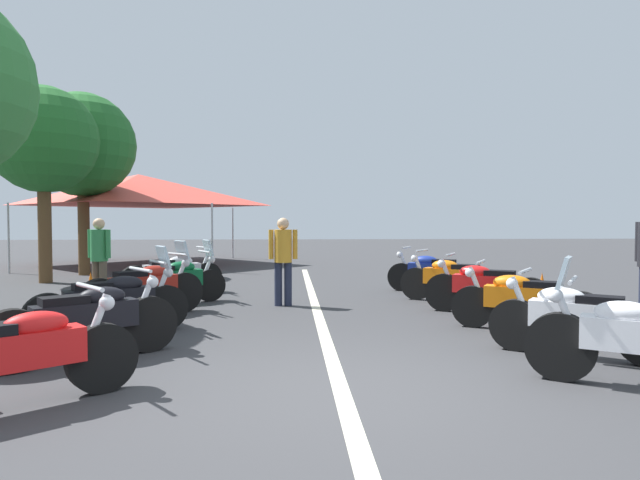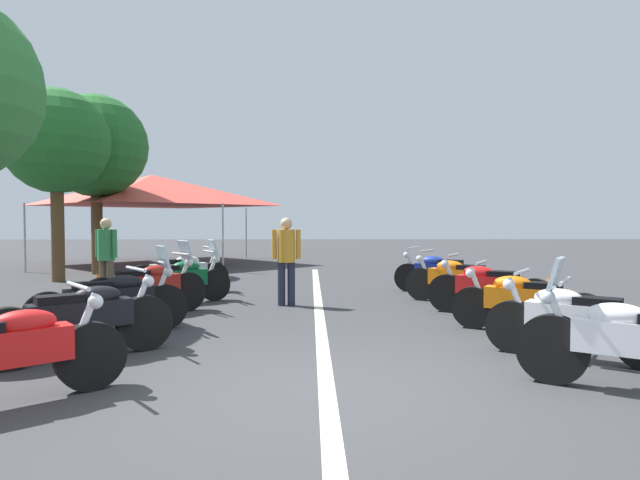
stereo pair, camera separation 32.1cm
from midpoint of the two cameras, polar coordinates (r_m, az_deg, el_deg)
ground_plane at (r=5.08m, az=0.49°, el=-15.96°), size 80.00×80.00×0.00m
lane_centre_stripe at (r=8.94m, az=-1.19°, el=-8.04°), size 16.74×0.16×0.01m
motorcycle_left_row_0 at (r=5.28m, az=-31.07°, el=-10.45°), size 1.42×1.72×1.00m
motorcycle_left_row_1 at (r=6.66m, az=-24.63°, el=-7.68°), size 1.37×1.78×1.01m
motorcycle_left_row_2 at (r=7.93m, az=-22.16°, el=-6.07°), size 1.26×1.91×1.21m
motorcycle_left_row_3 at (r=9.34m, az=-18.89°, el=-4.76°), size 1.43×1.71×1.23m
motorcycle_left_row_4 at (r=10.55m, az=-16.03°, el=-4.04°), size 1.13×1.90×1.20m
motorcycle_left_row_5 at (r=11.83m, az=-15.99°, el=-3.38°), size 1.24×1.96×1.01m
motorcycle_right_row_1 at (r=6.81m, az=24.20°, el=-7.59°), size 1.26×1.70×0.99m
motorcycle_right_row_2 at (r=8.13m, az=19.63°, el=-5.99°), size 1.16×1.85×0.99m
motorcycle_right_row_3 at (r=9.42m, az=16.05°, el=-4.78°), size 1.16×1.84×1.01m
motorcycle_right_row_4 at (r=10.60m, az=13.02°, el=-4.01°), size 1.35×1.84×1.00m
motorcycle_right_row_5 at (r=11.96m, az=11.07°, el=-3.34°), size 1.12×1.88×0.99m
traffic_cone_0 at (r=11.06m, az=-23.80°, el=-4.75°), size 0.36×0.36×0.61m
traffic_cone_1 at (r=10.68m, az=21.58°, el=-4.96°), size 0.36×0.36×0.61m
bystander_2 at (r=9.95m, az=-4.84°, el=-1.54°), size 0.32×0.53×1.62m
bystander_3 at (r=11.15m, az=-23.03°, el=-1.33°), size 0.32×0.49×1.62m
roadside_tree_0 at (r=15.44m, az=-27.71°, el=9.26°), size 2.66×2.66×4.93m
roadside_tree_1 at (r=17.14m, az=-24.27°, el=9.06°), size 2.96×2.96×5.21m
event_tent at (r=20.25m, az=-19.02°, el=5.02°), size 6.64×6.64×3.20m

